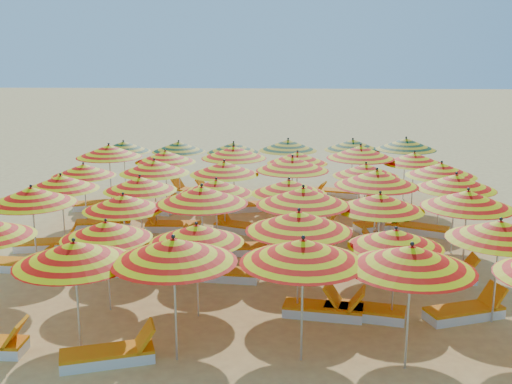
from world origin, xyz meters
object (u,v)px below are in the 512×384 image
lounger_4 (362,311)px  umbrella_40 (353,145)px  umbrella_9 (299,221)px  beachgoer_a (380,235)px  lounger_24 (249,206)px  lounger_18 (241,227)px  lounger_16 (105,224)px  umbrella_36 (124,147)px  lounger_12 (162,247)px  umbrella_3 (303,251)px  lounger_7 (149,271)px  lounger_13 (235,249)px  umbrella_26 (224,168)px  umbrella_20 (216,187)px  umbrella_33 (297,158)px  lounger_25 (343,208)px  umbrella_14 (202,195)px  umbrella_11 (500,230)px  umbrella_34 (361,152)px  umbrella_10 (396,238)px  umbrella_2 (174,250)px  umbrella_1 (74,253)px  umbrella_32 (234,152)px  umbrella_8 (197,233)px  umbrella_12 (31,195)px  umbrella_22 (377,178)px  lounger_23 (152,208)px  umbrella_4 (411,258)px  lounger_14 (310,251)px  umbrella_30 (109,151)px  lounger_26 (394,209)px  lounger_11 (48,244)px  umbrella_35 (414,158)px  umbrella_13 (123,202)px  umbrella_15 (303,196)px  umbrella_17 (468,199)px  umbrella_29 (441,170)px  lounger_19 (311,227)px  umbrella_38 (234,148)px  lounger_29 (303,195)px  lounger_8 (223,273)px  lounger_9 (400,273)px  lounger_21 (418,228)px  lounger_6 (22,264)px  lounger_3 (325,310)px  umbrella_16 (380,202)px  lounger_27 (193,192)px  umbrella_23 (456,182)px  umbrella_18 (61,182)px  umbrella_27 (292,164)px

lounger_4 → umbrella_40: bearing=-81.0°
umbrella_9 → beachgoer_a: (2.25, 3.38, -1.34)m
lounger_24 → lounger_18: bearing=70.3°
lounger_4 → lounger_16: size_ratio=1.01×
umbrella_36 → lounger_12: bearing=-68.3°
umbrella_3 → lounger_7: 5.92m
lounger_13 → umbrella_26: bearing=-82.1°
umbrella_20 → umbrella_36: (-4.15, 6.53, -0.01)m
umbrella_33 → lounger_25: umbrella_33 is taller
umbrella_14 → umbrella_36: bearing=115.5°
umbrella_11 → umbrella_34: (-1.84, 8.58, 0.10)m
umbrella_10 → umbrella_2: bearing=-156.7°
umbrella_1 → umbrella_32: size_ratio=0.83×
umbrella_8 → umbrella_12: umbrella_12 is taller
umbrella_22 → lounger_23: size_ratio=1.64×
umbrella_4 → umbrella_20: bearing=122.9°
umbrella_8 → lounger_25: umbrella_8 is taller
umbrella_8 → lounger_14: size_ratio=1.17×
umbrella_3 → umbrella_30: bearing=121.1°
lounger_18 → lounger_26: size_ratio=1.00×
lounger_11 → umbrella_35: bearing=10.7°
umbrella_20 → beachgoer_a: size_ratio=1.63×
umbrella_11 → umbrella_13: umbrella_11 is taller
umbrella_15 → umbrella_17: size_ratio=1.15×
umbrella_29 → umbrella_22: bearing=-138.1°
lounger_13 → lounger_25: size_ratio=0.97×
umbrella_40 → umbrella_2: bearing=-109.5°
lounger_11 → lounger_19: bearing=5.0°
umbrella_30 → umbrella_38: bearing=27.7°
lounger_7 → lounger_29: 9.23m
umbrella_14 → lounger_8: umbrella_14 is taller
umbrella_1 → lounger_9: (6.71, 4.34, -1.92)m
umbrella_33 → lounger_21: (3.70, -2.25, -1.77)m
umbrella_17 → lounger_11: size_ratio=1.39×
lounger_6 → lounger_29: (7.51, 7.93, 0.00)m
lounger_3 → umbrella_4: bearing=-49.6°
umbrella_3 → lounger_16: 10.40m
lounger_14 → beachgoer_a: bearing=9.5°
umbrella_9 → umbrella_36: (-6.30, 10.52, -0.21)m
umbrella_16 → umbrella_32: (-4.01, 6.35, 0.07)m
lounger_27 → umbrella_14: bearing=118.9°
umbrella_23 → umbrella_18: bearing=-179.4°
lounger_7 → lounger_21: same height
lounger_4 → lounger_7: size_ratio=1.00×
umbrella_38 → umbrella_9: bearing=-78.4°
umbrella_23 → umbrella_33: 5.89m
umbrella_16 → lounger_11: 9.41m
umbrella_27 → umbrella_30: 6.58m
umbrella_20 → lounger_18: umbrella_20 is taller
umbrella_4 → umbrella_29: 8.84m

